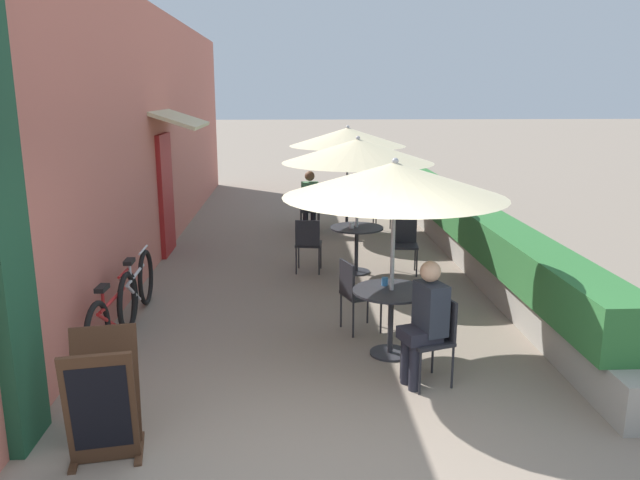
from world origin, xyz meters
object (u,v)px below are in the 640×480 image
Objects in this scene: cafe_chair_near_left at (355,290)px; coffee_cup_far at (350,194)px; coffee_cup_near at (385,281)px; patio_umbrella_near at (395,180)px; menu_board at (103,399)px; cafe_chair_far_left at (383,205)px; coffee_cup_mid at (352,225)px; bicycle_second at (137,289)px; patio_umbrella_far at (348,137)px; patio_table_near at (391,306)px; patio_table_mid at (357,238)px; bicycle_leaning at (114,316)px; seated_patron_near_right at (425,318)px; cafe_chair_near_right at (435,333)px; cafe_chair_mid_right at (308,241)px; cafe_chair_mid_left at (405,241)px; cafe_chair_far_right at (310,208)px; seated_patron_far_right at (310,198)px; patio_table_far at (347,205)px; patio_umbrella_mid at (358,151)px.

coffee_cup_far is (0.45, 5.46, 0.27)m from cafe_chair_near_left.
patio_umbrella_near is at bearing -71.96° from coffee_cup_near.
coffee_cup_near is 0.09× the size of menu_board.
cafe_chair_far_left is (1.15, 5.56, 0.00)m from cafe_chair_near_left.
bicycle_second reaches higher than coffee_cup_mid.
patio_umbrella_far reaches higher than coffee_cup_mid.
cafe_chair_near_left is at bearing 114.58° from patio_table_near.
bicycle_leaning reaches higher than patio_table_mid.
patio_umbrella_far is (-0.14, 6.88, 1.24)m from seated_patron_near_right.
cafe_chair_mid_right is (-1.12, 3.88, 0.00)m from cafe_chair_near_right.
patio_umbrella_far is 1.31× the size of bicycle_leaning.
menu_board reaches higher than cafe_chair_mid_left.
patio_table_near is 0.77m from seated_patron_near_right.
cafe_chair_far_left is 1.52m from cafe_chair_far_right.
cafe_chair_mid_right is at bearing -93.60° from seated_patron_far_right.
coffee_cup_near is at bearing -90.21° from patio_table_mid.
cafe_chair_near_right is 0.49× the size of bicycle_leaning.
cafe_chair_mid_right is (-0.76, 0.02, -0.04)m from patio_table_mid.
patio_table_mid is 0.76m from cafe_chair_mid_right.
cafe_chair_near_right is 3.88m from patio_table_mid.
seated_patron_near_right is 6.85m from cafe_chair_far_right.
cafe_chair_mid_right is (-0.48, 2.50, 0.00)m from cafe_chair_near_left.
seated_patron_near_right is at bearing -88.87° from patio_table_far.
menu_board is at bearing -108.20° from patio_umbrella_far.
cafe_chair_far_right is at bearing -173.48° from coffee_cup_far.
cafe_chair_near_left is 1.04× the size of patio_table_mid.
cafe_chair_near_left and cafe_chair_near_right have the same top height.
cafe_chair_near_left is at bearing 38.24° from menu_board.
patio_table_near is 0.67× the size of seated_patron_near_right.
cafe_chair_near_right is 3.81m from coffee_cup_mid.
patio_umbrella_far reaches higher than seated_patron_far_right.
patio_umbrella_near is 2.67× the size of cafe_chair_far_left.
seated_patron_near_right reaches higher than patio_table_near.
cafe_chair_far_left is (0.83, 6.25, -0.04)m from patio_table_near.
patio_umbrella_far reaches higher than cafe_chair_near_left.
patio_table_near is at bearing 5.76° from cafe_chair_near_left.
coffee_cup_near is (-0.05, 0.16, 0.23)m from patio_table_near.
patio_umbrella_near is at bearing 81.10° from cafe_chair_far_left.
cafe_chair_mid_left reaches higher than patio_table_near.
patio_umbrella_near is at bearing 25.35° from menu_board.
cafe_chair_mid_right is (-0.80, 3.19, -1.41)m from patio_umbrella_near.
cafe_chair_mid_right is at bearing 178.73° from patio_umbrella_mid.
cafe_chair_near_right is 0.96m from coffee_cup_near.
seated_patron_near_right is at bearing -73.85° from patio_umbrella_near.
seated_patron_far_right is (-0.64, 3.00, -1.24)m from patio_umbrella_mid.
menu_board is at bearing -116.67° from patio_umbrella_mid.
bicycle_leaning is (-3.20, -5.81, -0.41)m from coffee_cup_far.
patio_table_far is (0.08, 6.16, 0.00)m from patio_table_near.
patio_table_near is 6.31m from patio_umbrella_far.
coffee_cup_far is at bearing 86.61° from patio_umbrella_mid.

